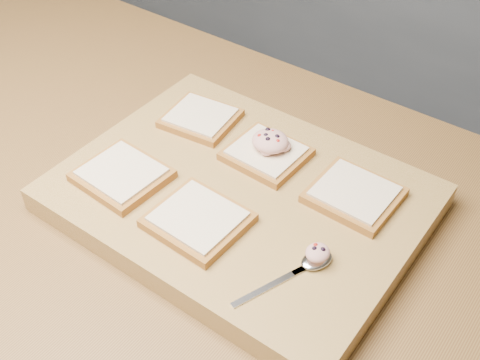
{
  "coord_description": "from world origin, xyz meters",
  "views": [
    {
      "loc": [
        0.44,
        -0.53,
        1.56
      ],
      "look_at": [
        0.05,
        -0.0,
        0.96
      ],
      "focal_mm": 45.0,
      "sensor_mm": 36.0,
      "label": 1
    }
  ],
  "objects_px": {
    "cutting_board": "(240,198)",
    "bread_far_center": "(266,154)",
    "tuna_salad_dollop": "(270,141)",
    "spoon": "(310,264)"
  },
  "relations": [
    {
      "from": "tuna_salad_dollop",
      "to": "bread_far_center",
      "type": "bearing_deg",
      "value": -106.17
    },
    {
      "from": "tuna_salad_dollop",
      "to": "cutting_board",
      "type": "bearing_deg",
      "value": -85.91
    },
    {
      "from": "tuna_salad_dollop",
      "to": "spoon",
      "type": "bearing_deg",
      "value": -42.52
    },
    {
      "from": "bread_far_center",
      "to": "tuna_salad_dollop",
      "type": "bearing_deg",
      "value": 73.83
    },
    {
      "from": "cutting_board",
      "to": "bread_far_center",
      "type": "xyz_separation_m",
      "value": [
        -0.01,
        0.08,
        0.03
      ]
    },
    {
      "from": "bread_far_center",
      "to": "spoon",
      "type": "relative_size",
      "value": 0.79
    },
    {
      "from": "cutting_board",
      "to": "bread_far_center",
      "type": "height_order",
      "value": "bread_far_center"
    },
    {
      "from": "tuna_salad_dollop",
      "to": "spoon",
      "type": "xyz_separation_m",
      "value": [
        0.17,
        -0.16,
        -0.03
      ]
    },
    {
      "from": "cutting_board",
      "to": "bread_far_center",
      "type": "bearing_deg",
      "value": 95.75
    },
    {
      "from": "cutting_board",
      "to": "tuna_salad_dollop",
      "type": "xyz_separation_m",
      "value": [
        -0.01,
        0.09,
        0.05
      ]
    }
  ]
}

